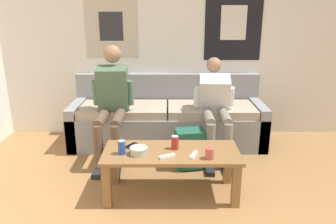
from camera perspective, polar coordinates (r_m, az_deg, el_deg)
wall_back at (r=4.32m, az=0.63°, el=12.67°), size 10.00×0.07×2.55m
couch at (r=4.15m, az=-0.28°, el=-1.45°), size 2.38×0.75×0.84m
coffee_table at (r=2.97m, az=0.37°, el=-8.19°), size 1.21×0.52×0.43m
person_seated_adult at (r=3.70m, az=-10.00°, el=2.19°), size 0.47×0.88×1.26m
person_seated_teen at (r=3.72m, az=8.04°, el=1.22°), size 0.47×0.90×1.11m
backpack at (r=3.54m, az=3.67°, el=-6.54°), size 0.34×0.29×0.42m
ceramic_bowl at (r=2.88m, az=-5.32°, el=-6.64°), size 0.16×0.16×0.07m
pillar_candle at (r=2.80m, az=7.05°, el=-7.17°), size 0.07×0.07×0.11m
drink_can_blue at (r=2.89m, az=-8.25°, el=-6.11°), size 0.07×0.07×0.12m
drink_can_red at (r=2.96m, az=1.03°, el=-5.34°), size 0.07×0.07×0.12m
game_controller_near_left at (r=2.81m, az=-0.33°, el=-7.72°), size 0.14×0.10×0.03m
game_controller_near_right at (r=2.84m, az=4.30°, el=-7.48°), size 0.09×0.15×0.03m
cell_phone at (r=3.06m, az=-6.53°, el=-5.82°), size 0.13×0.15×0.01m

